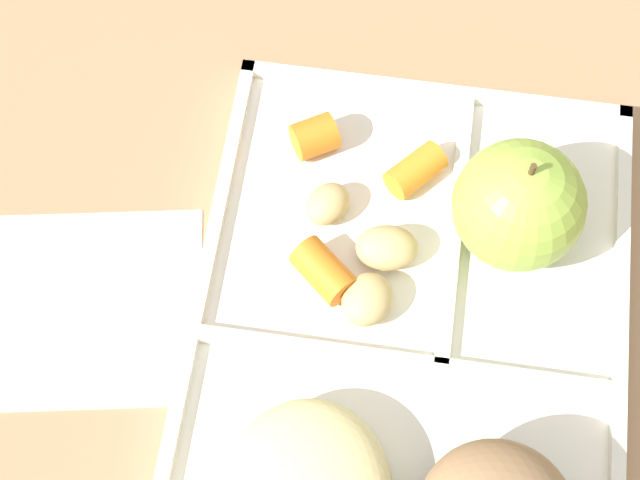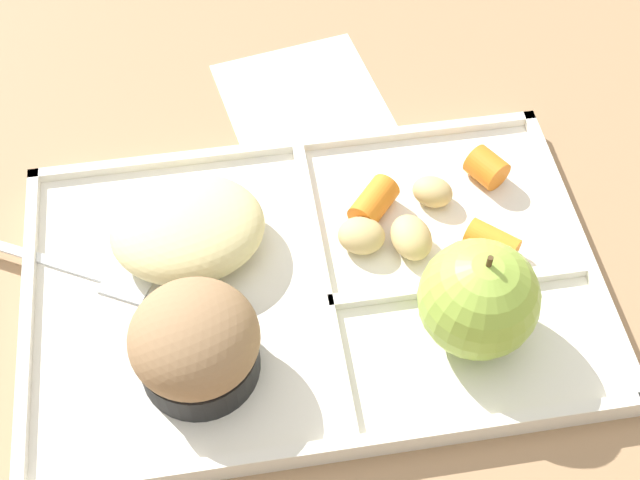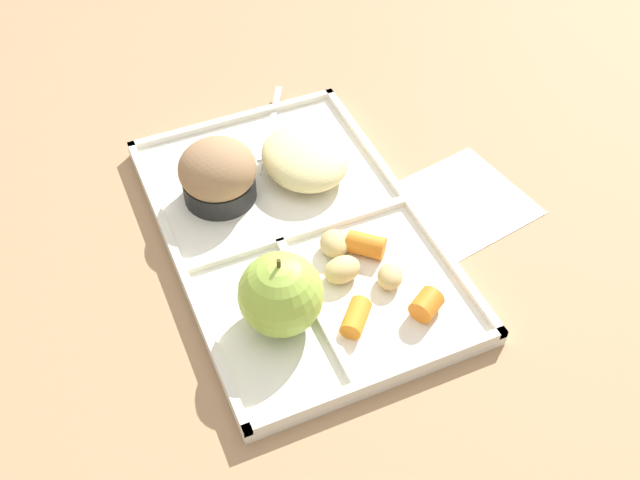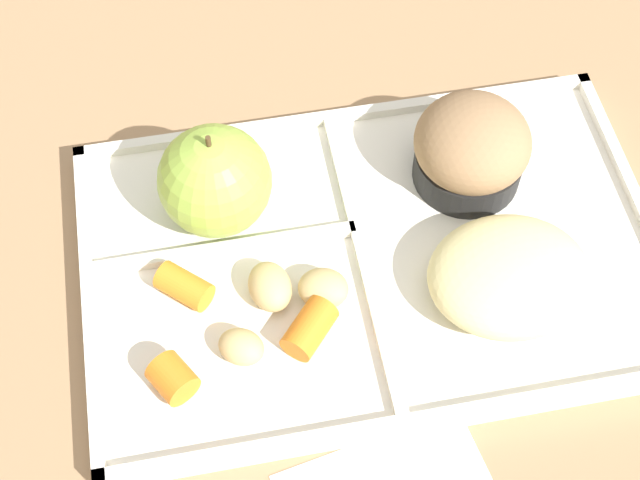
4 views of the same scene
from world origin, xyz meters
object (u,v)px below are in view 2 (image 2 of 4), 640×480
plastic_fork (95,275)px  green_apple (479,299)px  lunch_tray (313,285)px  bran_muffin (196,344)px

plastic_fork → green_apple: bearing=161.7°
lunch_tray → plastic_fork: 0.15m
lunch_tray → green_apple: (-0.10, 0.05, 0.04)m
green_apple → plastic_fork: 0.26m
lunch_tray → bran_muffin: bran_muffin is taller
green_apple → bran_muffin: 0.18m
green_apple → plastic_fork: bearing=-18.3°
green_apple → bran_muffin: size_ratio=1.05×
plastic_fork → lunch_tray: bearing=169.7°
green_apple → plastic_fork: green_apple is taller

